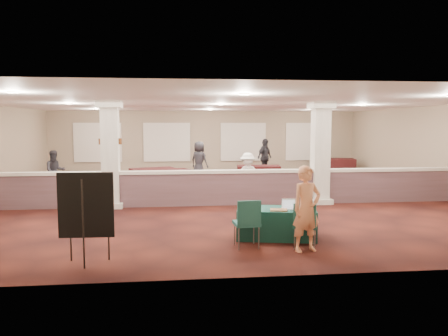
{
  "coord_description": "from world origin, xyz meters",
  "views": [
    {
      "loc": [
        -1.55,
        -14.86,
        2.49
      ],
      "look_at": [
        -0.12,
        -2.0,
        1.21
      ],
      "focal_mm": 35.0,
      "sensor_mm": 36.0,
      "label": 1
    }
  ],
  "objects": [
    {
      "name": "far_table_front_left",
      "position": [
        -2.5,
        0.3,
        0.33
      ],
      "size": [
        1.81,
        1.36,
        0.66
      ],
      "primitive_type": "cube",
      "rotation": [
        0.0,
        0.0,
        0.38
      ],
      "color": "black",
      "rests_on": "ground"
    },
    {
      "name": "sconce_right",
      "position": [
        -3.22,
        -1.5,
        2.0
      ],
      "size": [
        0.12,
        0.12,
        0.18
      ],
      "color": "brown",
      "rests_on": "column_left"
    },
    {
      "name": "scissors",
      "position": [
        1.16,
        -5.94,
        0.66
      ],
      "size": [
        0.11,
        0.05,
        0.01
      ],
      "primitive_type": "cube",
      "rotation": [
        0.0,
        0.0,
        -0.2
      ],
      "color": "#AE1217",
      "rests_on": "near_table"
    },
    {
      "name": "far_table_back_center",
      "position": [
        2.0,
        3.6,
        0.37
      ],
      "size": [
        1.92,
        1.11,
        0.74
      ],
      "primitive_type": "cube",
      "rotation": [
        0.0,
        0.0,
        -0.11
      ],
      "color": "black",
      "rests_on": "ground"
    },
    {
      "name": "conf_chair_main",
      "position": [
        1.02,
        -6.47,
        0.55
      ],
      "size": [
        0.61,
        0.61,
        0.94
      ],
      "rotation": [
        0.0,
        0.0,
        -0.38
      ],
      "color": "#1C534A",
      "rests_on": "ground"
    },
    {
      "name": "wall_back",
      "position": [
        0.0,
        8.0,
        1.6
      ],
      "size": [
        16.0,
        0.04,
        3.2
      ],
      "primitive_type": "cube",
      "color": "gray",
      "rests_on": "ground"
    },
    {
      "name": "wall_front",
      "position": [
        0.0,
        -8.0,
        1.6
      ],
      "size": [
        16.0,
        0.04,
        3.2
      ],
      "primitive_type": "cube",
      "color": "gray",
      "rests_on": "ground"
    },
    {
      "name": "screen_glow",
      "position": [
        0.91,
        -5.58,
        0.76
      ],
      "size": [
        0.27,
        0.06,
        0.17
      ],
      "primitive_type": "cube",
      "rotation": [
        0.0,
        0.0,
        -0.2
      ],
      "color": "silver",
      "rests_on": "near_table"
    },
    {
      "name": "laptop_screen",
      "position": [
        0.91,
        -5.57,
        0.77
      ],
      "size": [
        0.29,
        0.07,
        0.2
      ],
      "primitive_type": "cube",
      "rotation": [
        0.0,
        0.0,
        -0.2
      ],
      "color": "silver",
      "rests_on": "near_table"
    },
    {
      "name": "woman",
      "position": [
        1.0,
        -6.64,
        0.85
      ],
      "size": [
        0.7,
        0.56,
        1.7
      ],
      "primitive_type": "imported",
      "rotation": [
        0.0,
        0.0,
        0.28
      ],
      "color": "#E59463",
      "rests_on": "ground"
    },
    {
      "name": "far_table_front_center",
      "position": [
        -1.91,
        2.44,
        0.36
      ],
      "size": [
        2.0,
        1.49,
        0.73
      ],
      "primitive_type": "cube",
      "rotation": [
        0.0,
        0.0,
        0.37
      ],
      "color": "black",
      "rests_on": "ground"
    },
    {
      "name": "far_table_back_left",
      "position": [
        -2.5,
        3.2,
        0.36
      ],
      "size": [
        1.98,
        1.45,
        0.72
      ],
      "primitive_type": "cube",
      "rotation": [
        0.0,
        0.0,
        0.35
      ],
      "color": "black",
      "rests_on": "ground"
    },
    {
      "name": "far_table_back_right",
      "position": [
        6.5,
        6.5,
        0.4
      ],
      "size": [
        2.1,
        1.33,
        0.79
      ],
      "primitive_type": "cube",
      "rotation": [
        0.0,
        0.0,
        -0.19
      ],
      "color": "black",
      "rests_on": "ground"
    },
    {
      "name": "ceiling",
      "position": [
        0.0,
        0.0,
        3.2
      ],
      "size": [
        16.0,
        16.0,
        0.02
      ],
      "primitive_type": "cube",
      "color": "white",
      "rests_on": "wall_back"
    },
    {
      "name": "easel_board",
      "position": [
        -3.15,
        -7.0,
        1.05
      ],
      "size": [
        0.98,
        0.5,
        1.66
      ],
      "rotation": [
        0.0,
        0.0,
        -0.03
      ],
      "color": "black",
      "rests_on": "ground"
    },
    {
      "name": "sconce_left",
      "position": [
        -3.78,
        -1.5,
        2.0
      ],
      "size": [
        0.12,
        0.12,
        0.18
      ],
      "color": "brown",
      "rests_on": "column_left"
    },
    {
      "name": "column_right",
      "position": [
        3.0,
        -1.5,
        1.64
      ],
      "size": [
        0.72,
        0.72,
        3.2
      ],
      "color": "beige",
      "rests_on": "ground"
    },
    {
      "name": "yarn_grey",
      "position": [
        0.26,
        -5.39,
        0.71
      ],
      "size": [
        0.09,
        0.09,
        0.09
      ],
      "primitive_type": "sphere",
      "color": "#494A4E",
      "rests_on": "near_table"
    },
    {
      "name": "yarn_cream",
      "position": [
        0.13,
        -5.57,
        0.71
      ],
      "size": [
        0.1,
        0.1,
        0.1
      ],
      "primitive_type": "sphere",
      "color": "beige",
      "rests_on": "near_table"
    },
    {
      "name": "knitting",
      "position": [
        0.64,
        -5.81,
        0.67
      ],
      "size": [
        0.41,
        0.34,
        0.03
      ],
      "primitive_type": "cube",
      "rotation": [
        0.0,
        0.0,
        -0.2
      ],
      "color": "#AE651B",
      "rests_on": "near_table"
    },
    {
      "name": "partition_wall",
      "position": [
        0.0,
        -1.5,
        0.57
      ],
      "size": [
        15.6,
        0.28,
        1.1
      ],
      "color": "#4D3437",
      "rests_on": "ground"
    },
    {
      "name": "laptop_base",
      "position": [
        0.89,
        -5.67,
        0.67
      ],
      "size": [
        0.33,
        0.26,
        0.02
      ],
      "primitive_type": "cube",
      "rotation": [
        0.0,
        0.0,
        -0.2
      ],
      "color": "silver",
      "rests_on": "near_table"
    },
    {
      "name": "attendee_d",
      "position": [
        -0.5,
        4.92,
        0.88
      ],
      "size": [
        0.97,
        0.9,
        1.75
      ],
      "primitive_type": "imported",
      "rotation": [
        0.0,
        0.0,
        2.47
      ],
      "color": "black",
      "rests_on": "ground"
    },
    {
      "name": "near_table",
      "position": [
        0.64,
        -5.58,
        0.33
      ],
      "size": [
        1.85,
        1.18,
        0.66
      ],
      "primitive_type": "cube",
      "rotation": [
        0.0,
        0.0,
        -0.2
      ],
      "color": "#0E3631",
      "rests_on": "ground"
    },
    {
      "name": "ground",
      "position": [
        0.0,
        0.0,
        0.0
      ],
      "size": [
        16.0,
        16.0,
        0.0
      ],
      "primitive_type": "plane",
      "color": "#431810",
      "rests_on": "ground"
    },
    {
      "name": "conf_chair_side",
      "position": [
        -0.12,
        -6.31,
        0.59
      ],
      "size": [
        0.53,
        0.54,
        1.0
      ],
      "rotation": [
        0.0,
        0.0,
        0.07
      ],
      "color": "#1C534A",
      "rests_on": "ground"
    },
    {
      "name": "attendee_a",
      "position": [
        -6.06,
        1.97,
        0.77
      ],
      "size": [
        0.85,
        0.67,
        1.55
      ],
      "primitive_type": "imported",
      "rotation": [
        0.0,
        0.0,
        0.39
      ],
      "color": "black",
      "rests_on": "ground"
    },
    {
      "name": "column_left",
      "position": [
        -3.5,
        -1.5,
        1.64
      ],
      "size": [
        0.72,
        0.72,
        3.2
      ],
      "color": "beige",
      "rests_on": "ground"
    },
    {
      "name": "far_table_front_right",
      "position": [
        5.51,
        0.33,
        0.37
      ],
      "size": [
        1.87,
        1.06,
        0.73
      ],
      "primitive_type": "cube",
      "rotation": [
        0.0,
        0.0,
        -0.09
      ],
      "color": "black",
      "rests_on": "ground"
    },
    {
      "name": "yarn_red",
      "position": [
        0.03,
        -5.41,
        0.7
      ],
      "size": [
        0.09,
        0.09,
        0.09
      ],
      "primitive_type": "sphere",
      "color": "#5B1B12",
      "rests_on": "near_table"
    },
    {
      "name": "attendee_c",
      "position": [
        2.76,
        6.0,
        0.91
      ],
      "size": [
        1.13,
        1.11,
        1.83
      ],
      "primitive_type": "imported",
      "rotation": [
        0.0,
        0.0,
        0.77
      ],
      "color": "black",
      "rests_on": "ground"
    },
    {
      "name": "wall_right",
      "position": [
        8.0,
        0.0,
        1.6
      ],
      "size": [
        0.04,
        16.0,
        3.2
      ],
      "primitive_type": "cube",
      "color": "gray",
      "rests_on": "ground"
    },
    {
      "name": "attendee_b",
      "position": [
        0.93,
        0.0,
        0.77
      ],
      "size": [
        1.08,
        0.78,
        1.53
      ],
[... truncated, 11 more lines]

